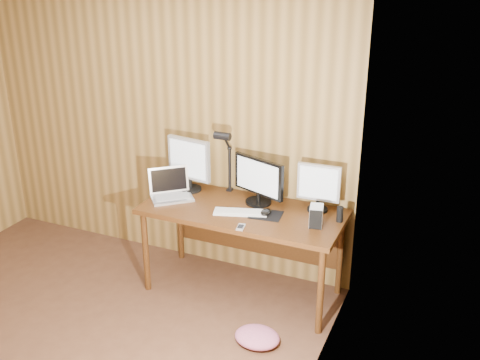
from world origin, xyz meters
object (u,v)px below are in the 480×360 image
Objects in this scene: keyboard at (241,212)px; speaker at (340,214)px; phone at (241,227)px; desk at (246,220)px; mouse at (266,212)px; desk_lamp at (226,152)px; monitor_center at (259,181)px; monitor_left at (189,163)px; laptop at (171,190)px; hard_drive at (316,216)px; monitor_right at (319,187)px.

speaker is at bearing -4.27° from keyboard.
phone is 0.92× the size of speaker.
desk is 0.27m from mouse.
desk_lamp reaches higher than mouse.
desk_lamp reaches higher than monitor_center.
monitor_left is at bearing 176.17° from speaker.
keyboard is at bearing -167.38° from speaker.
monitor_center is 0.29m from mouse.
desk_lamp is (0.32, 0.05, 0.12)m from monitor_left.
laptop is at bearing -173.17° from desk.
phone is (-0.09, -0.28, -0.02)m from mouse.
hard_drive is (0.61, -0.11, 0.20)m from desk.
phone is at bearing -62.29° from laptop.
monitor_left is 1.12m from monitor_right.
desk is 0.34m from monitor_center.
desk is 3.69× the size of keyboard.
monitor_left reaches higher than laptop.
mouse is 0.56m from speaker.
keyboard reaches higher than desk.
phone is 0.75m from speaker.
monitor_right reaches higher than mouse.
keyboard is 0.76m from speaker.
laptop is 1.40m from speaker.
monitor_right is 1.22m from laptop.
monitor_left is at bearing 169.79° from mouse.
phone is (0.68, -0.48, -0.24)m from monitor_left.
monitor_left reaches higher than hard_drive.
mouse reaches higher than desk.
hard_drive is at bearing 17.74° from phone.
speaker is 1.06m from desk_lamp.
mouse is at bearing -5.85° from monitor_left.
desk is 3.47× the size of monitor_left.
laptop reaches higher than mouse.
monitor_center reaches higher than mouse.
monitor_center is at bearing 3.63° from desk_lamp.
speaker reaches higher than phone.
monitor_right is 0.45m from mouse.
monitor_left is 3.85× the size of speaker.
keyboard is (0.01, -0.14, 0.13)m from desk.
desk_lamp is (-1.01, 0.14, 0.31)m from speaker.
monitor_center reaches higher than desk.
hard_drive reaches higher than desk.
monitor_left is (-0.57, 0.11, 0.37)m from desk.
desk is 0.65m from monitor_right.
monitor_center is 1.22× the size of monitor_right.
keyboard is 3.94× the size of phone.
hard_drive is (0.60, 0.03, 0.07)m from keyboard.
hard_drive reaches higher than phone.
laptop is 3.57× the size of mouse.
keyboard is at bearing 103.67° from phone.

